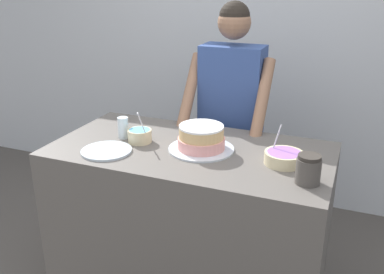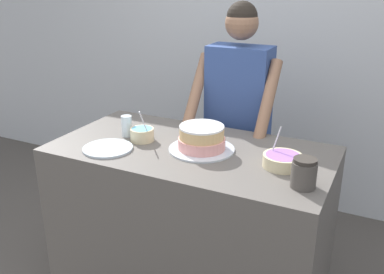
{
  "view_description": "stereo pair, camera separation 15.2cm",
  "coord_description": "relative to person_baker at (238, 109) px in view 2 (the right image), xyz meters",
  "views": [
    {
      "loc": [
        0.79,
        -1.55,
        1.81
      ],
      "look_at": [
        0.02,
        0.35,
        1.03
      ],
      "focal_mm": 40.0,
      "sensor_mm": 36.0,
      "label": 1
    },
    {
      "loc": [
        0.93,
        -1.49,
        1.81
      ],
      "look_at": [
        0.02,
        0.35,
        1.03
      ],
      "focal_mm": 40.0,
      "sensor_mm": 36.0,
      "label": 2
    }
  ],
  "objects": [
    {
      "name": "frosting_bowl_purple",
      "position": [
        0.45,
        -0.6,
        -0.02
      ],
      "size": [
        0.19,
        0.19,
        0.18
      ],
      "color": "beige",
      "rests_on": "counter"
    },
    {
      "name": "drinking_glass",
      "position": [
        -0.45,
        -0.58,
        0.0
      ],
      "size": [
        0.06,
        0.06,
        0.12
      ],
      "color": "silver",
      "rests_on": "counter"
    },
    {
      "name": "ceramic_plate",
      "position": [
        -0.43,
        -0.79,
        -0.05
      ],
      "size": [
        0.26,
        0.26,
        0.01
      ],
      "color": "silver",
      "rests_on": "counter"
    },
    {
      "name": "person_baker",
      "position": [
        0.0,
        0.0,
        0.0
      ],
      "size": [
        0.53,
        0.46,
        1.67
      ],
      "color": "#2D2D38",
      "rests_on": "ground_plane"
    },
    {
      "name": "stoneware_jar",
      "position": [
        0.59,
        -0.77,
        0.01
      ],
      "size": [
        0.11,
        0.11,
        0.13
      ],
      "color": "#4C4742",
      "rests_on": "counter"
    },
    {
      "name": "wall_back",
      "position": [
        -0.04,
        0.83,
        0.29
      ],
      "size": [
        10.0,
        0.05,
        2.6
      ],
      "color": "silver",
      "rests_on": "ground_plane"
    },
    {
      "name": "frosting_bowl_blue",
      "position": [
        -0.33,
        -0.61,
        -0.02
      ],
      "size": [
        0.13,
        0.13,
        0.18
      ],
      "color": "beige",
      "rests_on": "counter"
    },
    {
      "name": "counter",
      "position": [
        -0.04,
        -0.59,
        -0.53
      ],
      "size": [
        1.47,
        0.77,
        0.95
      ],
      "color": "#5B5651",
      "rests_on": "ground_plane"
    },
    {
      "name": "cake",
      "position": [
        0.02,
        -0.58,
        0.0
      ],
      "size": [
        0.35,
        0.35,
        0.13
      ],
      "color": "silver",
      "rests_on": "counter"
    }
  ]
}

